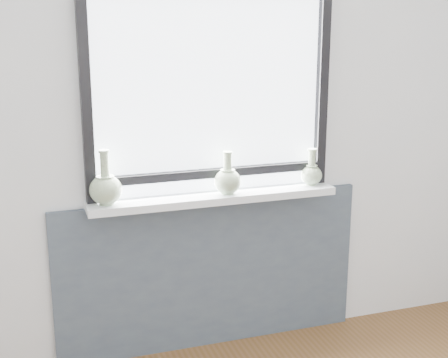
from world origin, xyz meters
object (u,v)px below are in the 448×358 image
object	(u,v)px
vase_b	(228,180)
vase_c	(311,173)
vase_a	(106,188)
windowsill	(214,198)

from	to	relation	value
vase_b	vase_c	xyz separation A→B (m)	(0.49, 0.02, -0.01)
vase_b	vase_c	world-z (taller)	vase_b
vase_c	vase_a	bearing A→B (deg)	-179.25
vase_b	vase_c	distance (m)	0.49
windowsill	vase_c	xyz separation A→B (m)	(0.56, 0.01, 0.09)
vase_a	vase_b	bearing A→B (deg)	-0.75
vase_c	windowsill	bearing A→B (deg)	-179.39
windowsill	vase_b	bearing A→B (deg)	-14.00
vase_a	vase_b	size ratio (longest dim) A/B	1.22
vase_c	vase_b	bearing A→B (deg)	-177.35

